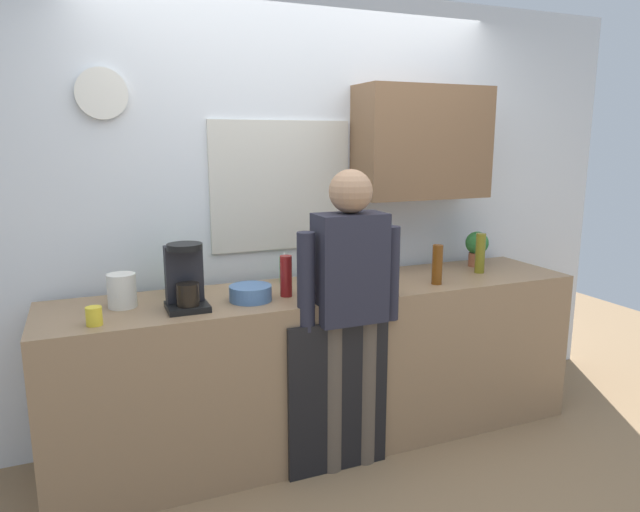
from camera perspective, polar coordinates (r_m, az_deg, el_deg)
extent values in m
plane|color=#8C6D4C|center=(3.33, 2.79, -20.02)|extent=(8.00, 8.00, 0.00)
cube|color=#937251|center=(3.36, 0.63, -10.84)|extent=(3.03, 0.64, 0.92)
cube|color=black|center=(3.08, 1.89, -14.00)|extent=(0.56, 0.02, 0.83)
cube|color=silver|center=(3.53, -2.11, 4.38)|extent=(4.63, 0.10, 2.60)
cube|color=beige|center=(3.41, -3.89, 7.01)|extent=(0.86, 0.02, 0.76)
cube|color=#8CA5C6|center=(3.42, -3.91, 7.02)|extent=(0.80, 0.02, 0.70)
cube|color=brown|center=(3.65, 10.18, 11.08)|extent=(0.84, 0.32, 0.68)
cylinder|color=silver|center=(3.22, -21.00, 14.93)|extent=(0.26, 0.03, 0.26)
cube|color=black|center=(2.88, -13.11, -4.96)|extent=(0.20, 0.20, 0.03)
cube|color=black|center=(2.90, -13.45, -1.70)|extent=(0.18, 0.08, 0.28)
cylinder|color=black|center=(2.83, -13.07, -3.77)|extent=(0.11, 0.11, 0.11)
cylinder|color=black|center=(2.81, -13.39, 0.91)|extent=(0.17, 0.17, 0.03)
cylinder|color=black|center=(3.02, 2.53, -2.45)|extent=(0.06, 0.06, 0.18)
cylinder|color=#2D8C33|center=(3.14, -14.00, -1.30)|extent=(0.09, 0.09, 0.28)
cylinder|color=olive|center=(3.69, 15.72, 0.27)|extent=(0.06, 0.06, 0.25)
cylinder|color=#195923|center=(3.06, 6.05, -1.13)|extent=(0.07, 0.07, 0.30)
cylinder|color=brown|center=(3.34, 11.64, -0.85)|extent=(0.06, 0.06, 0.23)
cylinder|color=maroon|center=(3.03, -3.42, -2.01)|extent=(0.06, 0.06, 0.22)
cylinder|color=yellow|center=(2.76, -21.65, -5.60)|extent=(0.07, 0.07, 0.09)
cylinder|color=#4C72A5|center=(2.98, -6.96, -3.70)|extent=(0.22, 0.22, 0.08)
cylinder|color=#9E5638|center=(3.89, 15.33, -0.33)|extent=(0.10, 0.10, 0.09)
sphere|color=#2D7233|center=(3.87, 15.42, 1.27)|extent=(0.15, 0.15, 0.15)
cylinder|color=green|center=(3.34, -3.59, -1.34)|extent=(0.06, 0.06, 0.15)
cone|color=white|center=(3.32, -3.61, 0.17)|extent=(0.02, 0.02, 0.03)
cylinder|color=silver|center=(3.00, -19.19, -3.28)|extent=(0.14, 0.14, 0.17)
cylinder|color=brown|center=(3.09, 1.14, -13.94)|extent=(0.12, 0.12, 0.82)
cylinder|color=brown|center=(3.17, 4.54, -13.30)|extent=(0.12, 0.12, 0.82)
cube|color=#262633|center=(2.91, 3.00, -1.21)|extent=(0.36, 0.20, 0.56)
sphere|color=#A57A59|center=(2.85, 3.08, 6.48)|extent=(0.22, 0.22, 0.22)
cylinder|color=#262633|center=(2.82, -1.41, -2.61)|extent=(0.09, 0.09, 0.50)
cylinder|color=#262633|center=(3.03, 7.09, -1.74)|extent=(0.09, 0.09, 0.50)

